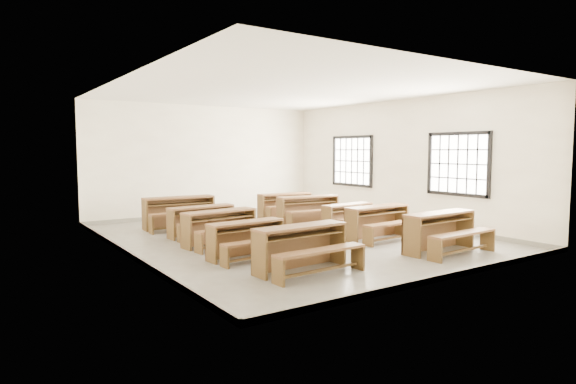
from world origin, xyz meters
TOP-DOWN VIEW (x-y plane):
  - room at (0.09, 0.00)m, footprint 8.50×8.50m
  - desk_set_0 at (-1.48, -2.60)m, footprint 1.65×0.91m
  - desk_set_1 at (-1.74, -1.29)m, footprint 1.50×0.85m
  - desk_set_2 at (-1.63, 0.02)m, footprint 1.65×0.99m
  - desk_set_3 at (-1.52, 1.15)m, footprint 1.55×0.88m
  - desk_set_4 at (-1.52, 2.50)m, footprint 1.76×0.98m
  - desk_set_5 at (1.53, -2.90)m, footprint 1.70×0.93m
  - desk_set_6 at (1.49, -1.30)m, footprint 1.63×0.90m
  - desk_set_7 at (1.70, -0.08)m, footprint 1.47×0.85m
  - desk_set_8 at (1.45, 1.20)m, footprint 1.72×1.04m
  - desk_set_9 at (1.61, 2.50)m, footprint 1.61×0.93m

SIDE VIEW (x-z plane):
  - desk_set_7 at x=1.70m, z-range 0.05..0.69m
  - desk_set_1 at x=-1.74m, z-range 0.05..0.71m
  - desk_set_3 at x=-1.52m, z-range 0.06..0.73m
  - desk_set_9 at x=1.61m, z-range 0.06..0.76m
  - desk_set_2 at x=-1.63m, z-range 0.06..0.76m
  - desk_set_6 at x=1.49m, z-range 0.06..0.78m
  - desk_set_0 at x=-1.48m, z-range 0.06..0.79m
  - desk_set_8 at x=1.45m, z-range 0.06..0.80m
  - desk_set_5 at x=1.53m, z-range 0.06..0.81m
  - desk_set_4 at x=-1.52m, z-range 0.06..0.84m
  - room at x=0.09m, z-range 0.54..3.74m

